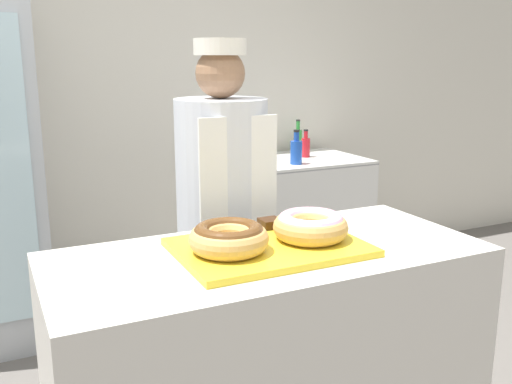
# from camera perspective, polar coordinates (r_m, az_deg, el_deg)

# --- Properties ---
(wall_back) EXTENTS (8.00, 0.06, 2.70)m
(wall_back) POSITION_cam_1_polar(r_m,az_deg,el_deg) (3.83, -13.52, 9.93)
(wall_back) COLOR silver
(wall_back) RESTS_ON ground_plane
(display_counter) EXTENTS (1.46, 0.65, 0.92)m
(display_counter) POSITION_cam_1_polar(r_m,az_deg,el_deg) (2.11, 1.24, -17.83)
(display_counter) COLOR beige
(display_counter) RESTS_ON ground_plane
(serving_tray) EXTENTS (0.61, 0.44, 0.02)m
(serving_tray) POSITION_cam_1_polar(r_m,az_deg,el_deg) (1.90, 1.31, -5.55)
(serving_tray) COLOR yellow
(serving_tray) RESTS_ON display_counter
(donut_chocolate_glaze) EXTENTS (0.26, 0.26, 0.09)m
(donut_chocolate_glaze) POSITION_cam_1_polar(r_m,az_deg,el_deg) (1.81, -2.73, -4.51)
(donut_chocolate_glaze) COLOR tan
(donut_chocolate_glaze) RESTS_ON serving_tray
(donut_light_glaze) EXTENTS (0.26, 0.26, 0.09)m
(donut_light_glaze) POSITION_cam_1_polar(r_m,az_deg,el_deg) (1.94, 5.48, -3.32)
(donut_light_glaze) COLOR tan
(donut_light_glaze) RESTS_ON serving_tray
(brownie_back_left) EXTENTS (0.07, 0.07, 0.03)m
(brownie_back_left) POSITION_cam_1_polar(r_m,az_deg,el_deg) (2.01, -3.18, -3.75)
(brownie_back_left) COLOR #382111
(brownie_back_left) RESTS_ON serving_tray
(brownie_back_right) EXTENTS (0.07, 0.07, 0.03)m
(brownie_back_right) POSITION_cam_1_polar(r_m,az_deg,el_deg) (2.08, 1.43, -3.12)
(brownie_back_right) COLOR #382111
(brownie_back_right) RESTS_ON serving_tray
(baker_person) EXTENTS (0.41, 0.41, 1.63)m
(baker_person) POSITION_cam_1_polar(r_m,az_deg,el_deg) (2.57, -3.33, -2.55)
(baker_person) COLOR #4C4C51
(baker_person) RESTS_ON ground_plane
(chest_freezer) EXTENTS (0.86, 0.64, 0.88)m
(chest_freezer) POSITION_cam_1_polar(r_m,az_deg,el_deg) (4.01, 4.24, -2.77)
(chest_freezer) COLOR silver
(chest_freezer) RESTS_ON ground_plane
(bottle_green) EXTENTS (0.06, 0.06, 0.24)m
(bottle_green) POSITION_cam_1_polar(r_m,az_deg,el_deg) (4.15, 4.20, 5.22)
(bottle_green) COLOR #2D8C38
(bottle_green) RESTS_ON chest_freezer
(bottle_red) EXTENTS (0.06, 0.06, 0.19)m
(bottle_red) POSITION_cam_1_polar(r_m,az_deg,el_deg) (3.96, 4.98, 4.56)
(bottle_red) COLOR red
(bottle_red) RESTS_ON chest_freezer
(bottle_blue) EXTENTS (0.06, 0.06, 0.21)m
(bottle_blue) POSITION_cam_1_polar(r_m,az_deg,el_deg) (3.89, -0.49, 4.58)
(bottle_blue) COLOR #1E4CB2
(bottle_blue) RESTS_ON chest_freezer
(bottle_blue_b) EXTENTS (0.08, 0.08, 0.22)m
(bottle_blue_b) POSITION_cam_1_polar(r_m,az_deg,el_deg) (3.69, 4.04, 4.11)
(bottle_blue_b) COLOR #1E4CB2
(bottle_blue_b) RESTS_ON chest_freezer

